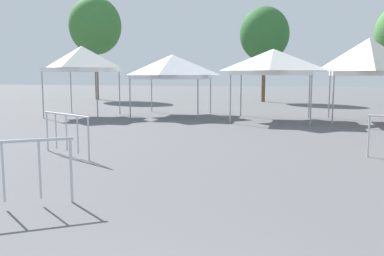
{
  "coord_description": "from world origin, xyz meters",
  "views": [
    {
      "loc": [
        1.0,
        -1.85,
        2.06
      ],
      "look_at": [
        -0.55,
        3.87,
        1.3
      ],
      "focal_mm": 39.16,
      "sensor_mm": 36.0,
      "label": 1
    }
  ],
  "objects_px": {
    "canopy_tent_behind_right": "(82,59)",
    "canopy_tent_behind_center": "(172,67)",
    "canopy_tent_behind_left": "(369,57)",
    "crowd_barrier_mid_lot": "(2,161)",
    "canopy_tent_right_of_center": "(273,62)",
    "crowd_barrier_near_person": "(66,126)",
    "tree_behind_tents_right": "(264,34)",
    "tree_behind_tents_center": "(95,26)"
  },
  "relations": [
    {
      "from": "canopy_tent_behind_left",
      "to": "canopy_tent_behind_right",
      "type": "bearing_deg",
      "value": -175.87
    },
    {
      "from": "canopy_tent_behind_left",
      "to": "canopy_tent_right_of_center",
      "type": "bearing_deg",
      "value": -174.83
    },
    {
      "from": "crowd_barrier_mid_lot",
      "to": "crowd_barrier_near_person",
      "type": "distance_m",
      "value": 4.32
    },
    {
      "from": "canopy_tent_behind_right",
      "to": "tree_behind_tents_center",
      "type": "xyz_separation_m",
      "value": [
        -5.95,
        12.65,
        3.12
      ]
    },
    {
      "from": "tree_behind_tents_center",
      "to": "canopy_tent_behind_right",
      "type": "bearing_deg",
      "value": -64.81
    },
    {
      "from": "canopy_tent_right_of_center",
      "to": "tree_behind_tents_right",
      "type": "height_order",
      "value": "tree_behind_tents_right"
    },
    {
      "from": "canopy_tent_behind_right",
      "to": "crowd_barrier_mid_lot",
      "type": "relative_size",
      "value": 1.98
    },
    {
      "from": "canopy_tent_behind_left",
      "to": "tree_behind_tents_center",
      "type": "distance_m",
      "value": 22.58
    },
    {
      "from": "canopy_tent_behind_left",
      "to": "crowd_barrier_near_person",
      "type": "height_order",
      "value": "canopy_tent_behind_left"
    },
    {
      "from": "crowd_barrier_mid_lot",
      "to": "crowd_barrier_near_person",
      "type": "relative_size",
      "value": 0.92
    },
    {
      "from": "tree_behind_tents_right",
      "to": "crowd_barrier_near_person",
      "type": "distance_m",
      "value": 23.1
    },
    {
      "from": "canopy_tent_right_of_center",
      "to": "crowd_barrier_mid_lot",
      "type": "bearing_deg",
      "value": -102.11
    },
    {
      "from": "canopy_tent_behind_center",
      "to": "crowd_barrier_mid_lot",
      "type": "xyz_separation_m",
      "value": [
        2.05,
        -14.8,
        -1.67
      ]
    },
    {
      "from": "canopy_tent_behind_left",
      "to": "crowd_barrier_near_person",
      "type": "relative_size",
      "value": 1.92
    },
    {
      "from": "tree_behind_tents_center",
      "to": "canopy_tent_right_of_center",
      "type": "bearing_deg",
      "value": -38.66
    },
    {
      "from": "canopy_tent_right_of_center",
      "to": "crowd_barrier_near_person",
      "type": "distance_m",
      "value": 10.84
    },
    {
      "from": "canopy_tent_behind_right",
      "to": "canopy_tent_behind_center",
      "type": "height_order",
      "value": "canopy_tent_behind_right"
    },
    {
      "from": "canopy_tent_right_of_center",
      "to": "tree_behind_tents_center",
      "type": "distance_m",
      "value": 19.59
    },
    {
      "from": "canopy_tent_behind_right",
      "to": "canopy_tent_behind_center",
      "type": "bearing_deg",
      "value": 20.93
    },
    {
      "from": "canopy_tent_right_of_center",
      "to": "tree_behind_tents_right",
      "type": "distance_m",
      "value": 13.13
    },
    {
      "from": "canopy_tent_behind_right",
      "to": "tree_behind_tents_right",
      "type": "distance_m",
      "value": 15.49
    },
    {
      "from": "canopy_tent_right_of_center",
      "to": "tree_behind_tents_right",
      "type": "bearing_deg",
      "value": 97.37
    },
    {
      "from": "canopy_tent_behind_center",
      "to": "canopy_tent_behind_left",
      "type": "distance_m",
      "value": 9.02
    },
    {
      "from": "canopy_tent_behind_right",
      "to": "tree_behind_tents_center",
      "type": "distance_m",
      "value": 14.32
    },
    {
      "from": "canopy_tent_behind_left",
      "to": "crowd_barrier_mid_lot",
      "type": "distance_m",
      "value": 15.91
    },
    {
      "from": "tree_behind_tents_right",
      "to": "tree_behind_tents_center",
      "type": "distance_m",
      "value": 13.48
    },
    {
      "from": "canopy_tent_behind_right",
      "to": "tree_behind_tents_center",
      "type": "height_order",
      "value": "tree_behind_tents_center"
    },
    {
      "from": "canopy_tent_behind_left",
      "to": "tree_behind_tents_right",
      "type": "bearing_deg",
      "value": 114.36
    },
    {
      "from": "canopy_tent_right_of_center",
      "to": "tree_behind_tents_center",
      "type": "height_order",
      "value": "tree_behind_tents_center"
    },
    {
      "from": "crowd_barrier_mid_lot",
      "to": "crowd_barrier_near_person",
      "type": "xyz_separation_m",
      "value": [
        -1.43,
        4.07,
        0.0
      ]
    },
    {
      "from": "canopy_tent_behind_center",
      "to": "canopy_tent_behind_left",
      "type": "height_order",
      "value": "canopy_tent_behind_left"
    },
    {
      "from": "canopy_tent_behind_right",
      "to": "canopy_tent_behind_center",
      "type": "relative_size",
      "value": 0.95
    },
    {
      "from": "tree_behind_tents_right",
      "to": "tree_behind_tents_center",
      "type": "height_order",
      "value": "tree_behind_tents_center"
    },
    {
      "from": "canopy_tent_behind_right",
      "to": "crowd_barrier_near_person",
      "type": "bearing_deg",
      "value": -62.65
    },
    {
      "from": "canopy_tent_behind_right",
      "to": "crowd_barrier_mid_lot",
      "type": "bearing_deg",
      "value": -64.99
    },
    {
      "from": "canopy_tent_behind_right",
      "to": "canopy_tent_behind_left",
      "type": "distance_m",
      "value": 13.14
    },
    {
      "from": "canopy_tent_behind_right",
      "to": "canopy_tent_behind_left",
      "type": "bearing_deg",
      "value": 4.13
    },
    {
      "from": "crowd_barrier_mid_lot",
      "to": "crowd_barrier_near_person",
      "type": "bearing_deg",
      "value": 109.41
    },
    {
      "from": "canopy_tent_behind_right",
      "to": "crowd_barrier_mid_lot",
      "type": "xyz_separation_m",
      "value": [
        6.17,
        -13.22,
        -2.04
      ]
    },
    {
      "from": "canopy_tent_behind_center",
      "to": "tree_behind_tents_center",
      "type": "xyz_separation_m",
      "value": [
        -10.07,
        11.07,
        3.48
      ]
    },
    {
      "from": "crowd_barrier_near_person",
      "to": "canopy_tent_behind_center",
      "type": "bearing_deg",
      "value": 93.29
    },
    {
      "from": "canopy_tent_behind_right",
      "to": "canopy_tent_right_of_center",
      "type": "bearing_deg",
      "value": 3.67
    }
  ]
}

